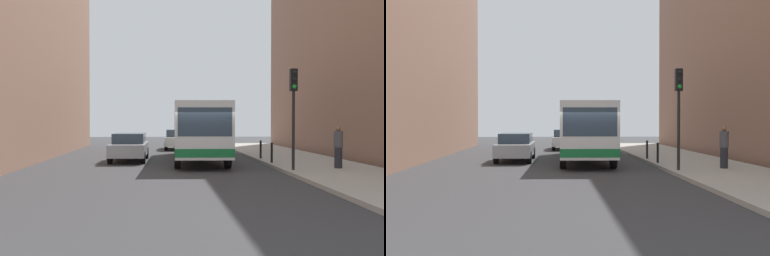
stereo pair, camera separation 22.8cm
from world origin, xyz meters
The scene contains 9 objects.
ground_plane centered at (0.00, 0.00, 0.00)m, with size 80.00×80.00×0.00m, color #38383A.
sidewalk centered at (5.40, 0.00, 0.07)m, with size 4.40×40.00×0.15m, color #ADA89E.
bus centered at (0.19, 4.78, 1.73)m, with size 2.87×11.10×3.00m.
car_beside_bus centered at (-3.48, 4.64, 0.78)m, with size 1.93×4.44×1.48m.
car_behind_bus centered at (-0.61, 14.14, 0.78)m, with size 1.92×4.43×1.48m.
traffic_light centered at (3.55, -1.45, 3.01)m, with size 0.28×0.33×4.10m.
bollard_near centered at (3.45, 1.67, 0.62)m, with size 0.11×0.11×0.95m, color black.
bollard_mid centered at (3.45, 4.03, 0.62)m, with size 0.11×0.11×0.95m, color black.
pedestrian_near_signal centered at (5.66, -0.87, 1.05)m, with size 0.38×0.38×1.80m.
Camera 2 is at (-1.57, -19.07, 2.15)m, focal length 41.48 mm.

